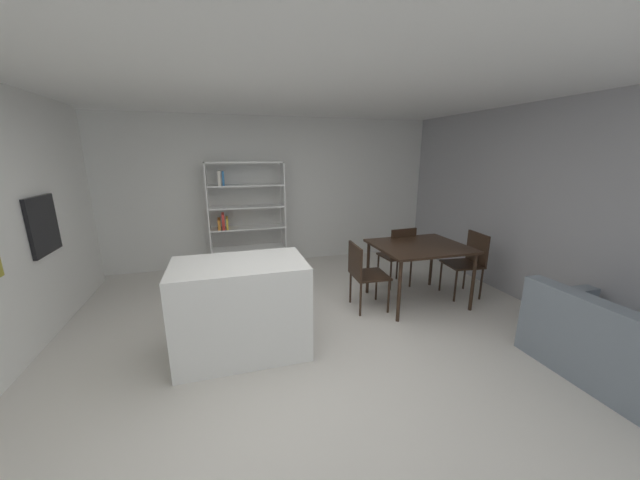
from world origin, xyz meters
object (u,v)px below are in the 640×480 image
Objects in this scene: dining_chair_window_side at (469,258)px; dining_chair_island_side at (363,270)px; dining_chair_far at (399,252)px; dining_table at (419,250)px; open_bookshelf at (243,221)px; built_in_oven at (43,225)px; kitchen_island at (241,308)px.

dining_chair_island_side is at bearing -84.64° from dining_chair_window_side.
dining_chair_far is (0.80, 0.52, 0.02)m from dining_chair_island_side.
dining_chair_far reaches higher than dining_chair_window_side.
dining_chair_island_side is (-1.58, 0.02, -0.02)m from dining_chair_window_side.
dining_chair_window_side reaches higher than dining_table.
open_bookshelf reaches higher than dining_table.
open_bookshelf is 3.54m from dining_chair_window_side.
open_bookshelf is (2.14, 1.45, -0.35)m from built_in_oven.
kitchen_island reaches higher than dining_table.
kitchen_island is 2.56m from dining_chair_far.
open_bookshelf is at bearing 37.59° from dining_chair_island_side.
dining_chair_window_side is 0.98× the size of dining_chair_far.
kitchen_island is 2.39m from dining_table.
built_in_oven is 4.33m from dining_chair_far.
built_in_oven reaches higher than dining_chair_island_side.
kitchen_island is at bearing 112.77° from dining_chair_island_side.
dining_chair_window_side is (5.06, -0.52, -0.67)m from built_in_oven.
kitchen_island is 1.62m from dining_chair_island_side.
kitchen_island is 3.16m from dining_chair_window_side.
dining_chair_far is at bearing -53.71° from dining_chair_island_side.
kitchen_island is 1.47× the size of dining_chair_island_side.
dining_table is at bearing -6.86° from built_in_oven.
built_in_oven is 0.53× the size of dining_table.
open_bookshelf is 1.57× the size of dining_table.
kitchen_island is at bearing 19.95° from dining_chair_far.
open_bookshelf is at bearing 137.29° from dining_table.
dining_table is 0.55m from dining_chair_far.
built_in_oven is 2.33m from kitchen_island.
built_in_oven reaches higher than kitchen_island.
dining_chair_window_side is (3.11, 0.53, 0.07)m from kitchen_island.
open_bookshelf is 2.59m from dining_chair_far.
dining_table is 0.81m from dining_chair_island_side.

